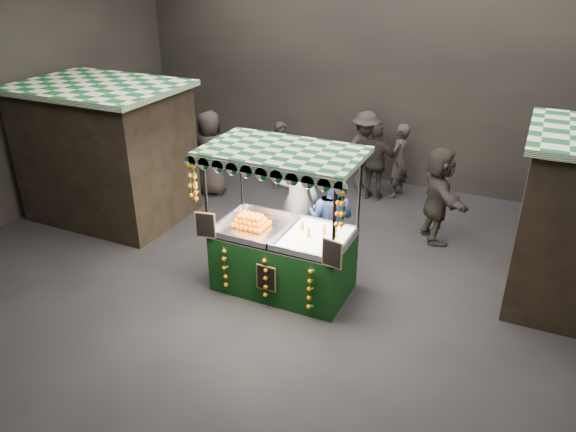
% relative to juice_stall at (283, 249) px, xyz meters
% --- Properties ---
extents(ground, '(12.00, 12.00, 0.00)m').
position_rel_juice_stall_xyz_m(ground, '(0.16, 0.06, -0.71)').
color(ground, black).
rests_on(ground, ground).
extents(market_hall, '(12.10, 10.10, 5.05)m').
position_rel_juice_stall_xyz_m(market_hall, '(0.16, 0.06, 2.67)').
color(market_hall, black).
rests_on(market_hall, ground).
extents(neighbour_stall_left, '(3.00, 2.20, 2.60)m').
position_rel_juice_stall_xyz_m(neighbour_stall_left, '(-4.24, 1.06, 0.60)').
color(neighbour_stall_left, black).
rests_on(neighbour_stall_left, ground).
extents(juice_stall, '(2.35, 1.38, 2.28)m').
position_rel_juice_stall_xyz_m(juice_stall, '(0.00, 0.00, 0.00)').
color(juice_stall, black).
rests_on(juice_stall, ground).
extents(vendor_grey, '(0.79, 0.58, 2.01)m').
position_rel_juice_stall_xyz_m(vendor_grey, '(-0.27, 1.16, 0.30)').
color(vendor_grey, slate).
rests_on(vendor_grey, ground).
extents(vendor_blue, '(0.82, 0.64, 1.68)m').
position_rel_juice_stall_xyz_m(vendor_blue, '(0.38, 1.04, 0.13)').
color(vendor_blue, navy).
rests_on(vendor_blue, ground).
extents(shopper_0, '(0.66, 0.59, 1.50)m').
position_rel_juice_stall_xyz_m(shopper_0, '(-1.76, 3.65, 0.04)').
color(shopper_0, black).
rests_on(shopper_0, ground).
extents(shopper_1, '(0.90, 0.76, 1.64)m').
position_rel_juice_stall_xyz_m(shopper_1, '(3.59, 2.61, 0.11)').
color(shopper_1, black).
rests_on(shopper_1, ground).
extents(shopper_2, '(0.95, 0.41, 1.62)m').
position_rel_juice_stall_xyz_m(shopper_2, '(0.27, 3.96, 0.10)').
color(shopper_2, black).
rests_on(shopper_2, ground).
extents(shopper_3, '(1.15, 1.29, 1.74)m').
position_rel_juice_stall_xyz_m(shopper_3, '(-0.13, 4.43, 0.16)').
color(shopper_3, '#2B2723').
rests_on(shopper_3, ground).
extents(shopper_4, '(0.94, 0.67, 1.81)m').
position_rel_juice_stall_xyz_m(shopper_4, '(-3.02, 2.77, 0.20)').
color(shopper_4, '#2B2423').
rests_on(shopper_4, ground).
extents(shopper_5, '(1.25, 1.68, 1.76)m').
position_rel_juice_stall_xyz_m(shopper_5, '(1.80, 2.64, 0.17)').
color(shopper_5, '#2C2824').
rests_on(shopper_5, ground).
extents(shopper_6, '(0.51, 0.65, 1.60)m').
position_rel_juice_stall_xyz_m(shopper_6, '(0.66, 4.31, 0.09)').
color(shopper_6, '#2D2625').
rests_on(shopper_6, ground).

